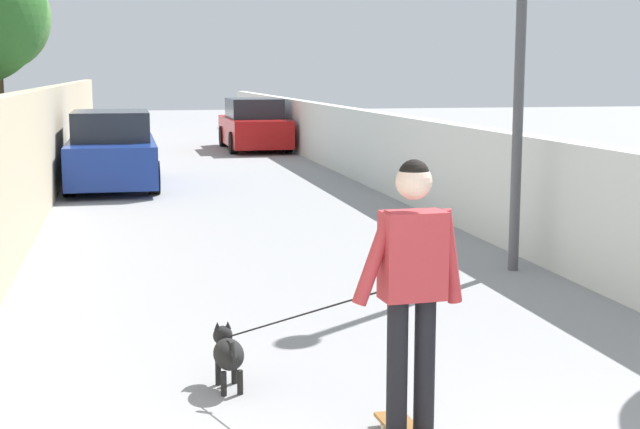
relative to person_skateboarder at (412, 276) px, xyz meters
The scene contains 7 objects.
ground_plane 12.15m from the person_skateboarder, ahead, with size 80.00×80.00×0.00m, color gray.
wall_left 10.56m from the person_skateboarder, 17.01° to the left, with size 48.00×0.30×2.03m, color tan.
fence_right 10.63m from the person_skateboarder, 18.14° to the right, with size 48.00×0.30×1.52m, color silver.
person_skateboarder is the anchor object (origin of this frame).
dog 1.81m from the person_skateboarder, 37.16° to the left, with size 1.59×1.11×1.06m.
car_near 13.87m from the person_skateboarder, ahead, with size 4.34×1.80×1.54m.
car_far 22.20m from the person_skateboarder, ahead, with size 4.38×1.80×1.54m.
Camera 1 is at (-3.19, 1.78, 2.30)m, focal length 50.76 mm.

